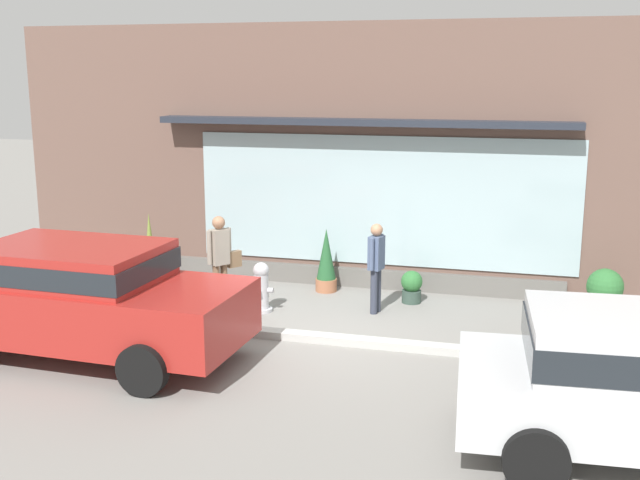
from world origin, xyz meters
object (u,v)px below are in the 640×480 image
fire_hydrant (261,287)px  parked_car_red (82,294)px  potted_plant_trailing_edge (605,291)px  potted_plant_by_entrance (150,248)px  potted_plant_window_left (326,261)px  pedestrian_passerby (376,262)px  pedestrian_with_handbag (221,256)px  potted_plant_corner_tall (412,286)px

fire_hydrant → parked_car_red: size_ratio=0.19×
potted_plant_trailing_edge → potted_plant_by_entrance: (-8.39, 0.04, 0.22)m
potted_plant_window_left → potted_plant_by_entrance: potted_plant_by_entrance is taller
fire_hydrant → potted_plant_by_entrance: size_ratio=0.64×
pedestrian_passerby → parked_car_red: bearing=144.1°
pedestrian_with_handbag → potted_plant_trailing_edge: bearing=-43.0°
pedestrian_with_handbag → potted_plant_window_left: (1.44, 1.59, -0.38)m
potted_plant_trailing_edge → potted_plant_window_left: bearing=177.6°
fire_hydrant → pedestrian_passerby: bearing=13.3°
pedestrian_passerby → fire_hydrant: bearing=116.5°
pedestrian_passerby → parked_car_red: (-3.62, -3.14, 0.05)m
fire_hydrant → potted_plant_trailing_edge: 5.77m
pedestrian_passerby → potted_plant_window_left: pedestrian_passerby is taller
potted_plant_window_left → pedestrian_passerby: bearing=-42.7°
potted_plant_corner_tall → pedestrian_passerby: bearing=-124.3°
fire_hydrant → potted_plant_by_entrance: (-2.77, 1.34, 0.22)m
parked_car_red → potted_plant_trailing_edge: parked_car_red is taller
pedestrian_with_handbag → potted_plant_corner_tall: pedestrian_with_handbag is taller
parked_car_red → potted_plant_corner_tall: (4.12, 3.87, -0.64)m
potted_plant_corner_tall → potted_plant_trailing_edge: bearing=2.0°
fire_hydrant → potted_plant_by_entrance: bearing=154.2°
fire_hydrant → potted_plant_window_left: bearing=63.6°
pedestrian_passerby → potted_plant_window_left: (-1.14, 1.05, -0.31)m
potted_plant_trailing_edge → fire_hydrant: bearing=-167.0°
fire_hydrant → pedestrian_passerby: size_ratio=0.56×
parked_car_red → potted_plant_window_left: size_ratio=3.87×
potted_plant_trailing_edge → potted_plant_window_left: potted_plant_window_left is taller
potted_plant_by_entrance → potted_plant_corner_tall: bearing=-1.7°
fire_hydrant → potted_plant_trailing_edge: fire_hydrant is taller
fire_hydrant → parked_car_red: 3.23m
fire_hydrant → pedestrian_passerby: 2.00m
fire_hydrant → parked_car_red: bearing=-122.7°
potted_plant_by_entrance → potted_plant_corner_tall: potted_plant_by_entrance is taller
parked_car_red → potted_plant_by_entrance: bearing=106.7°
pedestrian_passerby → potted_plant_by_entrance: 4.75m
parked_car_red → potted_plant_trailing_edge: (7.34, 3.98, -0.51)m
parked_car_red → potted_plant_trailing_edge: 8.37m
pedestrian_with_handbag → pedestrian_passerby: pedestrian_with_handbag is taller
potted_plant_window_left → potted_plant_by_entrance: bearing=-177.3°
potted_plant_trailing_edge → pedestrian_passerby: bearing=-167.2°
fire_hydrant → potted_plant_window_left: size_ratio=0.72×
potted_plant_trailing_edge → potted_plant_window_left: size_ratio=0.68×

